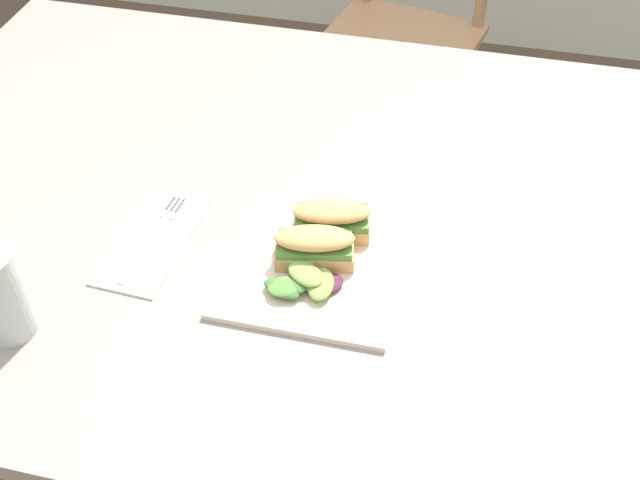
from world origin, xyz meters
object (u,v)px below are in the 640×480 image
dining_table (299,250)px  sandwich_half_back (332,219)px  plate_lunch (313,267)px  chair_wooden_far (402,35)px  sandwich_half_front (314,246)px  fork_on_napkin (157,231)px

dining_table → sandwich_half_back: (0.07, -0.07, 0.14)m
plate_lunch → chair_wooden_far: bearing=91.8°
sandwich_half_back → dining_table: bearing=135.3°
sandwich_half_back → sandwich_half_front: bearing=-100.7°
sandwich_half_front → plate_lunch: bearing=-87.3°
dining_table → chair_wooden_far: 1.07m
chair_wooden_far → sandwich_half_back: 1.17m
dining_table → sandwich_half_front: size_ratio=12.06×
sandwich_half_back → plate_lunch: bearing=-99.0°
dining_table → plate_lunch: size_ratio=5.86×
sandwich_half_back → fork_on_napkin: (-0.25, -0.05, -0.03)m
dining_table → sandwich_half_front: 0.20m
dining_table → fork_on_napkin: fork_on_napkin is taller
dining_table → chair_wooden_far: chair_wooden_far is taller
plate_lunch → sandwich_half_front: sandwich_half_front is taller
chair_wooden_far → sandwich_half_back: chair_wooden_far is taller
dining_table → chair_wooden_far: (0.02, 1.06, -0.19)m
plate_lunch → fork_on_napkin: 0.24m
sandwich_half_front → sandwich_half_back: (0.01, 0.06, 0.00)m
dining_table → plate_lunch: plate_lunch is taller
plate_lunch → dining_table: bearing=113.2°
sandwich_half_front → sandwich_half_back: size_ratio=1.00×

